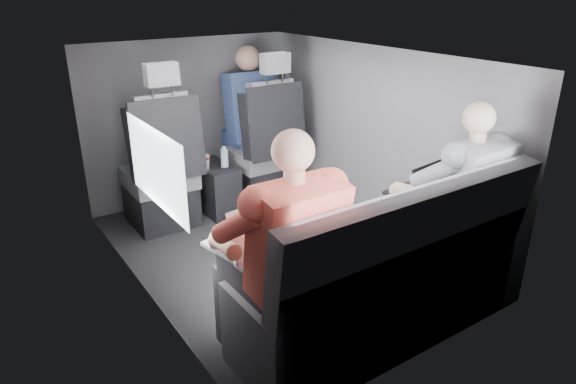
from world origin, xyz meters
TOP-DOWN VIEW (x-y plane):
  - floor at (0.00, 0.00)m, footprint 2.60×2.60m
  - ceiling at (0.00, 0.00)m, footprint 2.60×2.60m
  - panel_left at (-0.90, 0.00)m, footprint 0.02×2.60m
  - panel_right at (0.90, 0.00)m, footprint 0.02×2.60m
  - panel_front at (0.00, 1.30)m, footprint 1.80×0.02m
  - panel_back at (0.00, -1.30)m, footprint 1.80×0.02m
  - side_window at (-0.88, -0.30)m, footprint 0.02×0.75m
  - seatbelt at (0.45, 0.67)m, footprint 0.35×0.11m
  - front_seat_left at (-0.45, 0.84)m, footprint 0.52×0.58m
  - front_seat_right at (0.45, 0.84)m, footprint 0.52×0.58m
  - center_console at (0.00, 0.88)m, footprint 0.24×0.48m
  - rear_bench at (0.00, -1.06)m, footprint 1.60×0.57m
  - soda_cup at (-0.10, 0.83)m, footprint 0.08×0.08m
  - water_bottle at (0.04, 0.78)m, footprint 0.06×0.06m
  - laptop_white at (-0.61, -0.76)m, footprint 0.39×0.39m
  - laptop_black at (0.53, -0.76)m, footprint 0.32×0.30m
  - passenger_rear_left at (-0.58, -0.97)m, footprint 0.50×0.62m
  - passenger_rear_right at (0.59, -0.97)m, footprint 0.48×0.60m
  - passenger_front_right at (0.46, 1.10)m, footprint 0.41×0.41m

SIDE VIEW (x-z plane):
  - floor at x=0.00m, z-range 0.00..0.00m
  - center_console at x=0.00m, z-range 0.00..0.41m
  - rear_bench at x=0.00m, z-range -0.15..0.77m
  - front_seat_left at x=-0.45m, z-range -0.23..1.03m
  - front_seat_right at x=0.45m, z-range -0.23..1.03m
  - soda_cup at x=-0.10m, z-range 0.34..0.59m
  - water_bottle at x=0.04m, z-range 0.39..0.57m
  - passenger_rear_right at x=0.59m, z-range 0.02..1.21m
  - laptop_black at x=0.53m, z-range 0.52..0.74m
  - passenger_rear_left at x=-0.58m, z-range 0.02..1.24m
  - laptop_white at x=-0.61m, z-range 0.51..0.77m
  - panel_left at x=-0.90m, z-range 0.00..1.35m
  - panel_right at x=0.90m, z-range 0.00..1.35m
  - panel_front at x=0.00m, z-range 0.00..1.35m
  - panel_back at x=0.00m, z-range 0.00..1.35m
  - passenger_front_right at x=0.46m, z-range 0.33..1.18m
  - seatbelt at x=0.45m, z-range 0.50..1.10m
  - side_window at x=-0.88m, z-range 0.69..1.11m
  - ceiling at x=0.00m, z-range 1.35..1.35m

